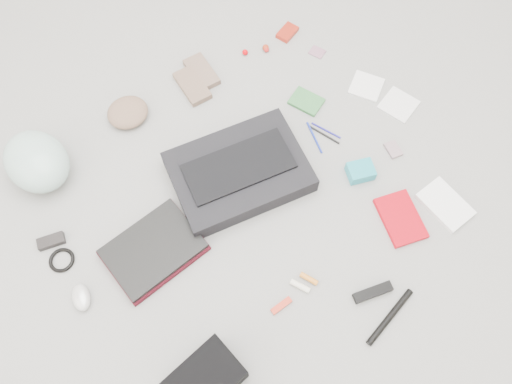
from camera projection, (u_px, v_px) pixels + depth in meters
ground_plane at (256, 197)px, 1.93m from camera, size 4.00×4.00×0.00m
messenger_bag at (239, 172)px, 1.93m from camera, size 0.57×0.47×0.08m
bag_flap at (239, 166)px, 1.88m from camera, size 0.44×0.27×0.01m
laptop_sleeve at (154, 251)px, 1.83m from camera, size 0.35×0.27×0.02m
laptop at (153, 249)px, 1.81m from camera, size 0.34×0.25×0.02m
bike_helmet at (37, 161)px, 1.90m from camera, size 0.25×0.30×0.17m
beanie at (128, 112)px, 2.06m from camera, size 0.19×0.18×0.06m
mitten_left at (192, 86)px, 2.13m from camera, size 0.11×0.19×0.03m
mitten_right at (202, 72)px, 2.16m from camera, size 0.11×0.19×0.03m
power_brick at (51, 241)px, 1.84m from camera, size 0.11×0.07×0.03m
cable_coil at (62, 260)px, 1.82m from camera, size 0.11×0.11×0.01m
mouse at (81, 297)px, 1.75m from camera, size 0.09×0.12×0.04m
camera_bag at (206, 380)px, 1.58m from camera, size 0.24×0.18×0.15m
multitool at (281, 306)px, 1.75m from camera, size 0.08×0.02×0.01m
toiletry_tube_white at (300, 286)px, 1.77m from camera, size 0.05×0.08×0.02m
toiletry_tube_orange at (309, 279)px, 1.78m from camera, size 0.04×0.07×0.02m
u_lock at (373, 292)px, 1.76m from camera, size 0.15×0.08×0.03m
bike_pump at (390, 317)px, 1.73m from camera, size 0.25×0.07×0.02m
book_red at (401, 218)px, 1.88m from camera, size 0.20×0.24×0.02m
book_white at (445, 205)px, 1.91m from camera, size 0.13×0.20×0.02m
notepad at (306, 101)px, 2.11m from camera, size 0.14×0.16×0.02m
pen_blue at (314, 137)px, 2.04m from camera, size 0.05×0.15×0.01m
pen_black at (324, 135)px, 2.04m from camera, size 0.05×0.14×0.01m
pen_navy at (326, 130)px, 2.05m from camera, size 0.06×0.13×0.01m
accordion_wallet at (360, 171)px, 1.95m from camera, size 0.12×0.11×0.05m
card_deck at (393, 149)px, 2.01m from camera, size 0.07×0.08×0.01m
napkin_top at (366, 86)px, 2.15m from camera, size 0.18×0.18×0.01m
napkin_bottom at (399, 105)px, 2.11m from camera, size 0.17×0.17×0.01m
lollipop_a at (245, 52)px, 2.21m from camera, size 0.03×0.03×0.03m
lollipop_b at (266, 49)px, 2.22m from camera, size 0.03×0.03×0.02m
lollipop_c at (266, 48)px, 2.22m from camera, size 0.04×0.04×0.03m
altoids_tin at (287, 32)px, 2.26m from camera, size 0.11×0.09×0.02m
stamp_sheet at (317, 52)px, 2.23m from camera, size 0.07×0.08×0.00m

